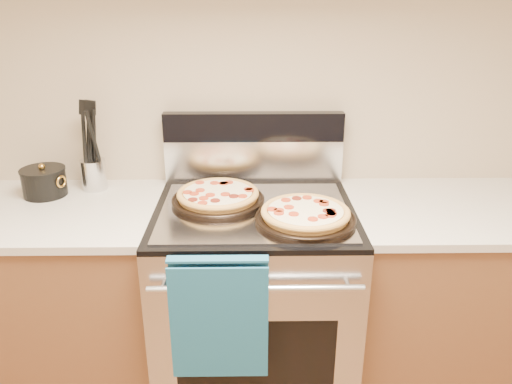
{
  "coord_description": "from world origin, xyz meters",
  "views": [
    {
      "loc": [
        -0.02,
        -0.09,
        1.68
      ],
      "look_at": [
        0.0,
        1.55,
        1.03
      ],
      "focal_mm": 35.0,
      "sensor_mm": 36.0,
      "label": 1
    }
  ],
  "objects_px": {
    "range_body": "(255,312)",
    "pepperoni_pizza_front": "(305,215)",
    "saucepan": "(44,183)",
    "pepperoni_pizza_back": "(218,196)",
    "utensil_crock": "(94,174)"
  },
  "relations": [
    {
      "from": "range_body",
      "to": "pepperoni_pizza_front",
      "type": "height_order",
      "value": "pepperoni_pizza_front"
    },
    {
      "from": "pepperoni_pizza_back",
      "to": "pepperoni_pizza_front",
      "type": "relative_size",
      "value": 1.0
    },
    {
      "from": "range_body",
      "to": "pepperoni_pizza_front",
      "type": "bearing_deg",
      "value": -35.84
    },
    {
      "from": "range_body",
      "to": "utensil_crock",
      "type": "height_order",
      "value": "utensil_crock"
    },
    {
      "from": "pepperoni_pizza_back",
      "to": "utensil_crock",
      "type": "height_order",
      "value": "utensil_crock"
    },
    {
      "from": "utensil_crock",
      "to": "range_body",
      "type": "bearing_deg",
      "value": -19.61
    },
    {
      "from": "saucepan",
      "to": "pepperoni_pizza_back",
      "type": "bearing_deg",
      "value": -9.66
    },
    {
      "from": "pepperoni_pizza_front",
      "to": "range_body",
      "type": "bearing_deg",
      "value": 144.16
    },
    {
      "from": "pepperoni_pizza_back",
      "to": "utensil_crock",
      "type": "relative_size",
      "value": 2.74
    },
    {
      "from": "range_body",
      "to": "pepperoni_pizza_back",
      "type": "bearing_deg",
      "value": 160.85
    },
    {
      "from": "range_body",
      "to": "pepperoni_pizza_back",
      "type": "xyz_separation_m",
      "value": [
        -0.14,
        0.05,
        0.5
      ]
    },
    {
      "from": "utensil_crock",
      "to": "saucepan",
      "type": "bearing_deg",
      "value": -159.29
    },
    {
      "from": "range_body",
      "to": "pepperoni_pizza_back",
      "type": "distance_m",
      "value": 0.52
    },
    {
      "from": "range_body",
      "to": "utensil_crock",
      "type": "xyz_separation_m",
      "value": [
        -0.67,
        0.24,
        0.52
      ]
    },
    {
      "from": "range_body",
      "to": "saucepan",
      "type": "relative_size",
      "value": 5.22
    }
  ]
}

